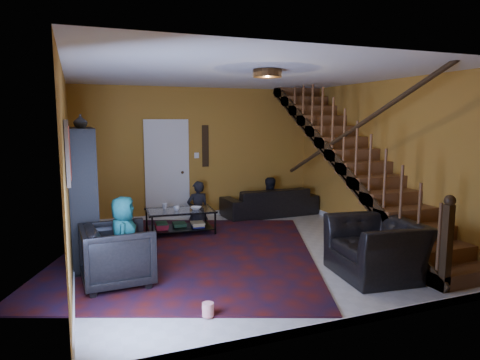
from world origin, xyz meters
The scene contains 21 objects.
floor centered at (0.00, 0.00, 0.00)m, with size 5.50×5.50×0.00m, color beige.
room centered at (-1.33, 1.33, 0.05)m, with size 5.50×5.50×5.50m.
staircase centered at (2.12, 0.00, 1.40)m, with size 0.95×5.02×3.18m.
bookshelf centered at (-2.40, 0.60, 0.96)m, with size 0.35×1.80×2.00m.
door centered at (-0.70, 2.73, 1.02)m, with size 0.82×0.05×2.05m, color silver.
framed_picture centered at (-2.57, -0.90, 1.75)m, with size 0.04×0.74×0.74m, color maroon.
wall_hanging centered at (0.15, 2.73, 1.55)m, with size 0.14×0.03×0.90m, color black.
ceiling_fixture centered at (0.00, -0.80, 2.74)m, with size 0.40×0.40×0.10m, color #3F2814.
rug centered at (-0.91, 0.21, 0.01)m, with size 3.88×4.44×0.02m, color #410E0B.
sofa centered at (1.50, 2.30, 0.31)m, with size 2.10×0.82×0.61m, color black.
armchair_left centered at (-2.05, -0.72, 0.40)m, with size 0.85×0.87×0.79m, color black.
armchair_right centered at (1.28, -1.63, 0.39)m, with size 1.19×1.04×0.77m, color black.
person_adult_a centered at (-0.14, 2.35, 0.20)m, with size 0.47×0.31×1.29m, color black.
person_adult_b centered at (1.50, 2.35, 0.20)m, with size 0.63×0.49×1.29m, color black.
person_child centered at (-1.95, -0.56, 0.56)m, with size 0.55×0.36×1.13m, color #1B6863.
coffee_table centered at (-0.73, 1.43, 0.27)m, with size 1.26×0.80×0.46m.
cup_a centered at (-0.81, 1.38, 0.51)m, with size 0.11×0.11×0.09m, color #999999.
cup_b centered at (-0.98, 1.61, 0.51)m, with size 0.11×0.11×0.10m, color #999999.
bowl centered at (-0.45, 1.35, 0.49)m, with size 0.20×0.20×0.05m, color #999999.
vase centered at (-2.41, 0.10, 2.10)m, with size 0.18×0.18×0.19m, color #999999.
popcorn_bucket centered at (-1.24, -2.03, 0.09)m, with size 0.13×0.13×0.15m, color red.
Camera 1 is at (-2.48, -6.22, 2.12)m, focal length 32.00 mm.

